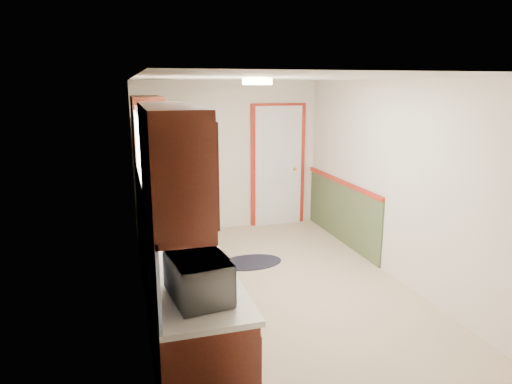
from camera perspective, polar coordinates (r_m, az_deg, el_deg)
room_shell at (r=5.08m, az=2.78°, el=0.37°), size 3.20×5.20×2.52m
kitchen_run at (r=4.66m, az=-10.67°, el=-6.04°), size 0.63×4.00×2.20m
back_wall_trim at (r=7.51m, az=4.42°, el=2.12°), size 1.12×2.30×2.08m
ceiling_fixture at (r=4.67m, az=0.18°, el=13.62°), size 0.30×0.30×0.06m
microwave at (r=3.08m, az=-7.18°, el=-9.96°), size 0.36×0.56×0.36m
refrigerator at (r=6.89m, az=-10.95°, el=1.34°), size 0.79×0.79×1.88m
rug at (r=6.20m, az=-0.68°, el=-8.78°), size 0.88×0.59×0.01m
cooktop at (r=6.24m, az=-11.92°, el=0.19°), size 0.51×0.61×0.02m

